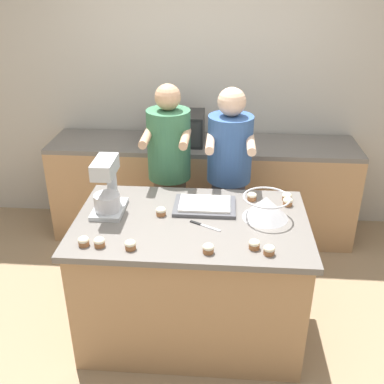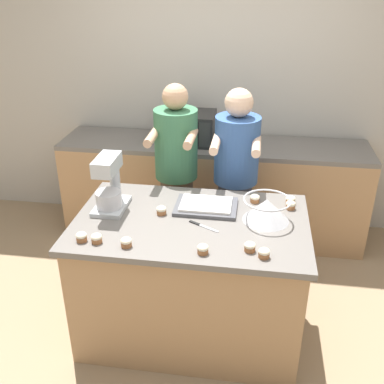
# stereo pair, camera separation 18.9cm
# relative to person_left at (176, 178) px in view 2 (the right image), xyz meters

# --- Properties ---
(ground_plane) EXTENTS (16.00, 16.00, 0.00)m
(ground_plane) POSITION_rel_person_left_xyz_m (0.23, -0.76, -0.84)
(ground_plane) COLOR #937A5B
(back_wall) EXTENTS (10.00, 0.06, 2.70)m
(back_wall) POSITION_rel_person_left_xyz_m (0.23, 0.95, 0.51)
(back_wall) COLOR #B2ADA3
(back_wall) RESTS_ON ground_plane
(island_counter) EXTENTS (1.50, 0.95, 0.90)m
(island_counter) POSITION_rel_person_left_xyz_m (0.23, -0.76, -0.39)
(island_counter) COLOR #A87F56
(island_counter) RESTS_ON ground_plane
(back_counter) EXTENTS (2.80, 0.60, 0.93)m
(back_counter) POSITION_rel_person_left_xyz_m (0.23, 0.60, -0.37)
(back_counter) COLOR #A87F56
(back_counter) RESTS_ON ground_plane
(person_left) EXTENTS (0.35, 0.51, 1.60)m
(person_left) POSITION_rel_person_left_xyz_m (0.00, 0.00, 0.00)
(person_left) COLOR brown
(person_left) RESTS_ON ground_plane
(person_right) EXTENTS (0.36, 0.51, 1.58)m
(person_right) POSITION_rel_person_left_xyz_m (0.47, 0.00, -0.01)
(person_right) COLOR #33384C
(person_right) RESTS_ON ground_plane
(stand_mixer) EXTENTS (0.20, 0.30, 0.38)m
(stand_mixer) POSITION_rel_person_left_xyz_m (-0.32, -0.68, 0.23)
(stand_mixer) COLOR #B2B7BC
(stand_mixer) RESTS_ON island_counter
(mixing_bowl) EXTENTS (0.30, 0.30, 0.15)m
(mixing_bowl) POSITION_rel_person_left_xyz_m (0.71, -0.69, 0.14)
(mixing_bowl) COLOR #BCBCC1
(mixing_bowl) RESTS_ON island_counter
(baking_tray) EXTENTS (0.41, 0.30, 0.04)m
(baking_tray) POSITION_rel_person_left_xyz_m (0.31, -0.59, 0.08)
(baking_tray) COLOR #4C4C51
(baking_tray) RESTS_ON island_counter
(microwave_oven) EXTENTS (0.49, 0.37, 0.27)m
(microwave_oven) POSITION_rel_person_left_xyz_m (-0.00, 0.59, 0.23)
(microwave_oven) COLOR black
(microwave_oven) RESTS_ON back_counter
(knife) EXTENTS (0.20, 0.12, 0.01)m
(knife) POSITION_rel_person_left_xyz_m (0.31, -0.83, 0.06)
(knife) COLOR #BCBCC1
(knife) RESTS_ON island_counter
(cupcake_0) EXTENTS (0.07, 0.07, 0.06)m
(cupcake_0) POSITION_rel_person_left_xyz_m (-0.09, -1.12, 0.09)
(cupcake_0) COLOR #9E6038
(cupcake_0) RESTS_ON island_counter
(cupcake_1) EXTENTS (0.07, 0.07, 0.06)m
(cupcake_1) POSITION_rel_person_left_xyz_m (0.62, -1.06, 0.09)
(cupcake_1) COLOR #9E6038
(cupcake_1) RESTS_ON island_counter
(cupcake_2) EXTENTS (0.07, 0.07, 0.06)m
(cupcake_2) POSITION_rel_person_left_xyz_m (0.36, -1.12, 0.09)
(cupcake_2) COLOR #9E6038
(cupcake_2) RESTS_ON island_counter
(cupcake_3) EXTENTS (0.07, 0.07, 0.06)m
(cupcake_3) POSITION_rel_person_left_xyz_m (-0.27, -1.10, 0.09)
(cupcake_3) COLOR #9E6038
(cupcake_3) RESTS_ON island_counter
(cupcake_4) EXTENTS (0.07, 0.07, 0.06)m
(cupcake_4) POSITION_rel_person_left_xyz_m (0.03, -0.71, 0.09)
(cupcake_4) COLOR #9E6038
(cupcake_4) RESTS_ON island_counter
(cupcake_5) EXTENTS (0.07, 0.07, 0.06)m
(cupcake_5) POSITION_rel_person_left_xyz_m (0.63, -0.45, 0.09)
(cupcake_5) COLOR #9E6038
(cupcake_5) RESTS_ON island_counter
(cupcake_6) EXTENTS (0.07, 0.07, 0.06)m
(cupcake_6) POSITION_rel_person_left_xyz_m (0.87, -0.51, 0.09)
(cupcake_6) COLOR #9E6038
(cupcake_6) RESTS_ON island_counter
(cupcake_7) EXTENTS (0.07, 0.07, 0.06)m
(cupcake_7) POSITION_rel_person_left_xyz_m (-0.37, -1.10, 0.09)
(cupcake_7) COLOR #9E6038
(cupcake_7) RESTS_ON island_counter
(cupcake_8) EXTENTS (0.07, 0.07, 0.06)m
(cupcake_8) POSITION_rel_person_left_xyz_m (0.70, -1.11, 0.09)
(cupcake_8) COLOR #9E6038
(cupcake_8) RESTS_ON island_counter
(cupcake_9) EXTENTS (0.07, 0.07, 0.06)m
(cupcake_9) POSITION_rel_person_left_xyz_m (0.88, -0.43, 0.09)
(cupcake_9) COLOR #9E6038
(cupcake_9) RESTS_ON island_counter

